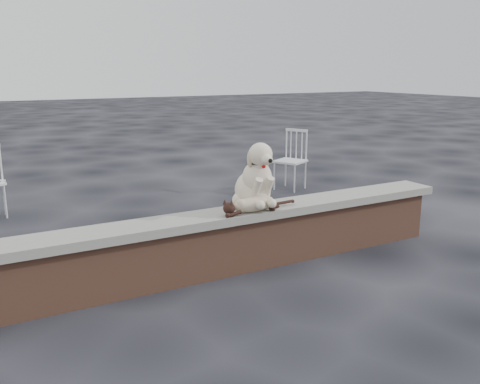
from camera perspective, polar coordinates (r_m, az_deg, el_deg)
ground at (r=4.77m, az=-7.80°, el=-9.85°), size 60.00×60.00×0.00m
brick_wall at (r=4.68m, az=-7.90°, el=-7.04°), size 6.00×0.30×0.50m
capstone at (r=4.59m, az=-8.01°, el=-3.64°), size 6.20×0.40×0.08m
dog at (r=4.92m, az=1.42°, el=2.00°), size 0.43×0.56×0.65m
cat at (r=4.81m, az=1.49°, el=-1.24°), size 0.95×0.24×0.16m
chair_d at (r=8.25m, az=5.51°, el=3.50°), size 0.75×0.75×0.94m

